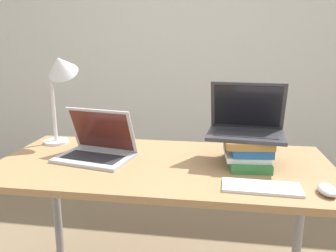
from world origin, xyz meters
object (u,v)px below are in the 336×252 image
at_px(laptop_left, 97,148).
at_px(laptop_on_books, 246,125).
at_px(book_stack, 247,150).
at_px(mouse, 327,190).
at_px(wireless_keyboard, 261,187).
at_px(desk_lamp, 60,75).

distance_m(laptop_left, laptop_on_books, 0.73).
relative_size(book_stack, mouse, 2.66).
distance_m(book_stack, mouse, 0.40).
bearing_deg(laptop_on_books, wireless_keyboard, -81.90).
xyz_separation_m(laptop_left, desk_lamp, (-0.25, 0.18, 0.34)).
xyz_separation_m(book_stack, mouse, (0.27, -0.29, -0.05)).
relative_size(laptop_on_books, desk_lamp, 0.70).
bearing_deg(mouse, wireless_keyboard, 177.17).
xyz_separation_m(laptop_on_books, mouse, (0.28, -0.31, -0.16)).
relative_size(mouse, desk_lamp, 0.20).
distance_m(mouse, desk_lamp, 1.38).
distance_m(laptop_left, desk_lamp, 0.46).
bearing_deg(mouse, book_stack, 133.55).
height_order(laptop_left, desk_lamp, desk_lamp).
bearing_deg(laptop_on_books, laptop_left, -176.15).
bearing_deg(laptop_left, wireless_keyboard, -18.45).
bearing_deg(book_stack, laptop_on_books, 107.41).
bearing_deg(desk_lamp, mouse, -19.51).
xyz_separation_m(laptop_left, mouse, (1.00, -0.26, -0.03)).
distance_m(book_stack, laptop_on_books, 0.12).
height_order(laptop_on_books, mouse, laptop_on_books).
distance_m(laptop_on_books, mouse, 0.45).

